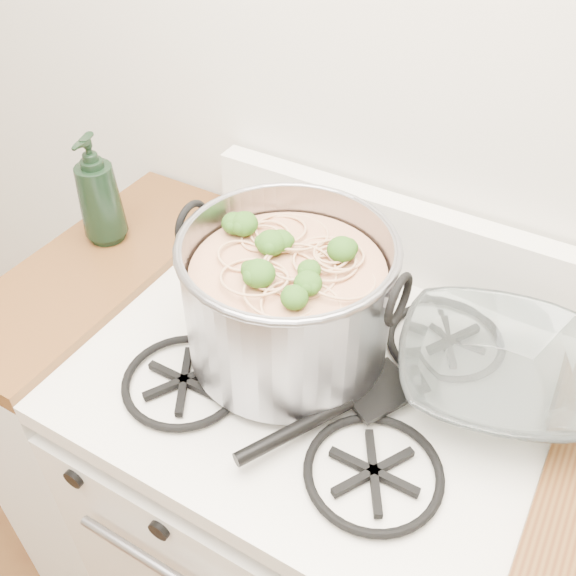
{
  "coord_description": "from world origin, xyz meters",
  "views": [
    {
      "loc": [
        0.32,
        0.61,
        1.72
      ],
      "look_at": [
        -0.06,
        1.26,
        1.06
      ],
      "focal_mm": 40.0,
      "sensor_mm": 36.0,
      "label": 1
    }
  ],
  "objects_px": {
    "stock_pot": "(288,300)",
    "glass_bowl": "(492,379)",
    "bottle": "(98,190)",
    "spatula": "(378,387)",
    "gas_range": "(311,509)"
  },
  "relations": [
    {
      "from": "gas_range",
      "to": "glass_bowl",
      "type": "height_order",
      "value": "glass_bowl"
    },
    {
      "from": "gas_range",
      "to": "stock_pot",
      "type": "height_order",
      "value": "stock_pot"
    },
    {
      "from": "gas_range",
      "to": "spatula",
      "type": "height_order",
      "value": "spatula"
    },
    {
      "from": "bottle",
      "to": "spatula",
      "type": "bearing_deg",
      "value": -23.08
    },
    {
      "from": "gas_range",
      "to": "bottle",
      "type": "distance_m",
      "value": 0.81
    },
    {
      "from": "gas_range",
      "to": "bottle",
      "type": "xyz_separation_m",
      "value": [
        -0.54,
        0.08,
        0.6
      ]
    },
    {
      "from": "gas_range",
      "to": "stock_pot",
      "type": "bearing_deg",
      "value": -177.32
    },
    {
      "from": "bottle",
      "to": "gas_range",
      "type": "bearing_deg",
      "value": -23.17
    },
    {
      "from": "gas_range",
      "to": "bottle",
      "type": "height_order",
      "value": "bottle"
    },
    {
      "from": "stock_pot",
      "to": "bottle",
      "type": "bearing_deg",
      "value": 170.03
    },
    {
      "from": "stock_pot",
      "to": "glass_bowl",
      "type": "bearing_deg",
      "value": 15.07
    },
    {
      "from": "spatula",
      "to": "glass_bowl",
      "type": "relative_size",
      "value": 2.53
    },
    {
      "from": "glass_bowl",
      "to": "bottle",
      "type": "distance_m",
      "value": 0.81
    },
    {
      "from": "stock_pot",
      "to": "glass_bowl",
      "type": "height_order",
      "value": "stock_pot"
    },
    {
      "from": "stock_pot",
      "to": "glass_bowl",
      "type": "distance_m",
      "value": 0.35
    }
  ]
}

